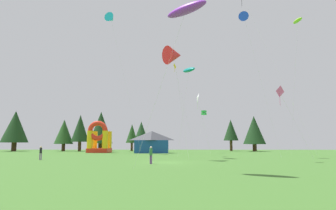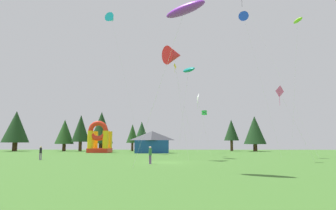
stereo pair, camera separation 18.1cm
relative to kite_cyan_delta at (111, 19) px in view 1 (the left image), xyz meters
name	(u,v)px [view 1 (the left image)]	position (x,y,z in m)	size (l,w,h in m)	color
ground_plane	(164,162)	(11.80, -26.93, -26.52)	(120.00, 120.00, 0.00)	#3D6B28
kite_cyan_delta	(111,19)	(0.00, 0.00, 0.00)	(7.80, 3.12, 27.58)	#19B7CC
kite_lime_parafoil	(298,21)	(32.82, -9.49, -4.78)	(1.19, 6.18, 22.15)	#8CD826
kite_red_delta	(174,55)	(12.78, -21.46, -13.89)	(3.27, 3.95, 13.91)	red
kite_green_box	(204,113)	(18.45, 3.07, -18.58)	(2.19, 2.57, 8.38)	green
kite_yellow_diamond	(174,68)	(12.66, -3.80, -11.08)	(3.99, 1.67, 16.08)	yellow
kite_purple_parafoil	(186,9)	(13.82, -37.16, -15.14)	(5.77, 4.50, 11.98)	purple
kite_pink_diamond	(279,92)	(24.12, -25.16, -19.19)	(3.50, 1.24, 7.84)	#EA599E
kite_white_diamond	(197,98)	(16.08, -12.55, -17.97)	(2.45, 2.84, 9.19)	white
kite_teal_parafoil	(189,70)	(14.74, -16.91, -14.65)	(2.76, 4.75, 12.50)	#0C7F7A
kite_blue_delta	(244,18)	(23.13, -14.14, -6.09)	(5.00, 2.37, 21.22)	blue
person_left_edge	(151,153)	(10.68, -29.25, -25.55)	(0.39, 0.39, 1.63)	#724C8C
person_near_camera	(41,152)	(-2.63, -22.74, -25.58)	(0.36, 0.36, 1.58)	#724C8C
inflatable_orange_dome	(99,141)	(-2.77, 4.08, -24.11)	(4.21, 4.63, 6.36)	red
festival_tent	(152,142)	(8.15, 1.84, -24.39)	(6.38, 3.49, 4.25)	#19478C
tree_row_0	(15,127)	(-26.21, 15.16, -20.68)	(6.33, 6.33, 9.71)	#4C331E
tree_row_1	(64,132)	(-14.42, 15.83, -21.90)	(4.52, 4.52, 7.61)	#4C331E
tree_row_2	(80,128)	(-10.12, 14.72, -21.12)	(4.16, 4.16, 8.67)	#4C331E
tree_row_3	(101,128)	(-5.83, 17.46, -20.80)	(5.84, 5.84, 9.66)	#4C331E
tree_row_4	(132,134)	(1.97, 17.23, -22.30)	(2.94, 2.94, 6.57)	#4C331E
tree_row_5	(141,131)	(4.72, 13.29, -21.75)	(2.98, 2.98, 6.92)	#4C331E
tree_row_6	(231,130)	(26.37, 18.54, -21.44)	(3.63, 3.63, 7.73)	#4C331E
tree_row_7	(254,130)	(31.32, 15.35, -21.56)	(5.22, 5.22, 8.31)	#4C331E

